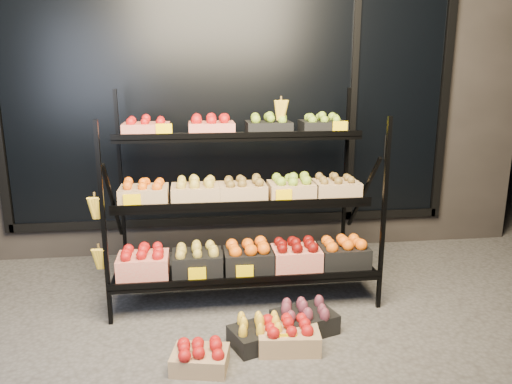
{
  "coord_description": "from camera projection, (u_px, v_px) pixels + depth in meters",
  "views": [
    {
      "loc": [
        -0.39,
        -3.26,
        1.84
      ],
      "look_at": [
        0.1,
        0.55,
        0.87
      ],
      "focal_mm": 35.0,
      "sensor_mm": 36.0,
      "label": 1
    }
  ],
  "objects": [
    {
      "name": "floor_crate_right",
      "position": [
        304.0,
        318.0,
        3.56
      ],
      "size": [
        0.49,
        0.42,
        0.21
      ],
      "rotation": [
        0.0,
        0.0,
        0.31
      ],
      "color": "black",
      "rests_on": "ground"
    },
    {
      "name": "floor_crate_left",
      "position": [
        200.0,
        356.0,
        3.11
      ],
      "size": [
        0.39,
        0.32,
        0.18
      ],
      "rotation": [
        0.0,
        0.0,
        -0.21
      ],
      "color": "tan",
      "rests_on": "ground"
    },
    {
      "name": "tag_floor_b",
      "position": [
        287.0,
        347.0,
        3.26
      ],
      "size": [
        0.13,
        0.01,
        0.12
      ],
      "primitive_type": "cube",
      "color": "#FFCD00",
      "rests_on": "ground"
    },
    {
      "name": "ground",
      "position": [
        252.0,
        327.0,
        3.63
      ],
      "size": [
        24.0,
        24.0,
        0.0
      ],
      "primitive_type": "plane",
      "color": "#514F4C",
      "rests_on": "ground"
    },
    {
      "name": "building",
      "position": [
        224.0,
        75.0,
        5.7
      ],
      "size": [
        6.0,
        2.08,
        3.5
      ],
      "color": "#2D2826",
      "rests_on": "ground"
    },
    {
      "name": "display_rack",
      "position": [
        242.0,
        201.0,
        4.02
      ],
      "size": [
        2.18,
        1.02,
        1.69
      ],
      "color": "black",
      "rests_on": "ground"
    },
    {
      "name": "floor_crate_midleft",
      "position": [
        259.0,
        333.0,
        3.38
      ],
      "size": [
        0.44,
        0.39,
        0.19
      ],
      "rotation": [
        0.0,
        0.0,
        0.36
      ],
      "color": "black",
      "rests_on": "ground"
    },
    {
      "name": "floor_crate_midright",
      "position": [
        288.0,
        334.0,
        3.35
      ],
      "size": [
        0.43,
        0.34,
        0.2
      ],
      "rotation": [
        0.0,
        0.0,
        -0.1
      ],
      "color": "tan",
      "rests_on": "ground"
    }
  ]
}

